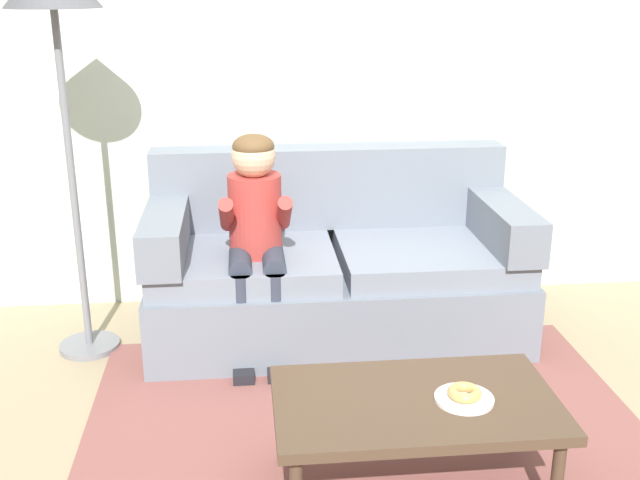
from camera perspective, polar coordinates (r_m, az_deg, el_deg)
name	(u,v)px	position (r m, az deg, el deg)	size (l,w,h in m)	color
ground	(361,413)	(3.43, 3.06, -12.73)	(10.00, 10.00, 0.00)	#9E896B
wall_back	(326,55)	(4.33, 0.48, 13.62)	(8.00, 0.10, 2.80)	beige
area_rug	(370,445)	(3.22, 3.76, -14.95)	(2.34, 2.02, 0.01)	brown
couch	(335,270)	(4.03, 1.10, -2.27)	(1.90, 0.90, 0.94)	slate
coffee_table	(415,408)	(2.82, 7.09, -12.29)	(1.01, 0.59, 0.38)	#4C3828
person_child	(256,225)	(3.70, -4.80, 1.10)	(0.34, 0.58, 1.10)	#AD3833
plate	(464,399)	(2.81, 10.66, -11.52)	(0.21, 0.21, 0.01)	white
donut	(465,393)	(2.80, 10.69, -11.08)	(0.12, 0.12, 0.04)	tan
toy_controller	(432,389)	(3.59, 8.36, -10.87)	(0.23, 0.09, 0.05)	#339E56
floor_lamp	(54,8)	(3.73, -19.18, 15.99)	(0.43, 0.43, 1.93)	slate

